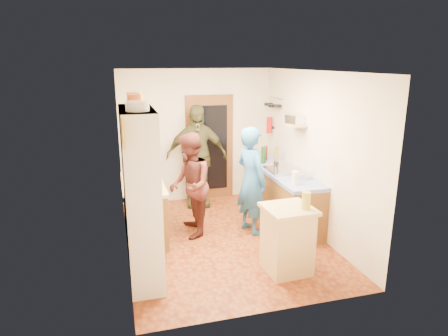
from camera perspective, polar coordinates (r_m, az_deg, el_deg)
name	(u,v)px	position (r m, az deg, el deg)	size (l,w,h in m)	color
floor	(224,239)	(6.48, -0.02, -10.06)	(3.00, 4.00, 0.02)	brown
ceiling	(224,70)	(5.86, -0.02, 13.78)	(3.00, 4.00, 0.02)	silver
wall_back	(197,136)	(7.95, -3.90, 4.61)	(3.00, 0.02, 2.60)	silver
wall_front	(275,204)	(4.22, 7.31, -5.11)	(3.00, 0.02, 2.60)	silver
wall_left	(121,166)	(5.83, -14.47, 0.26)	(0.02, 4.00, 2.60)	silver
wall_right	(314,153)	(6.59, 12.74, 2.07)	(0.02, 4.00, 2.60)	silver
door_frame	(210,148)	(8.01, -2.06, 2.90)	(0.95, 0.06, 2.10)	brown
door_glass	(210,148)	(7.98, -2.00, 2.85)	(0.70, 0.02, 1.70)	black
hutch_body	(141,196)	(5.13, -11.74, -3.96)	(0.40, 1.20, 2.20)	silver
hutch_top_shelf	(136,110)	(4.89, -12.43, 8.09)	(0.40, 1.14, 0.04)	silver
plate_stack	(137,106)	(4.62, -12.28, 8.64)	(0.26, 0.26, 0.11)	white
orange_pot_a	(135,101)	(4.96, -12.55, 9.34)	(0.20, 0.20, 0.16)	orange
orange_pot_b	(134,99)	(5.17, -12.69, 9.59)	(0.19, 0.19, 0.16)	orange
left_counter_base	(144,211)	(6.54, -11.35, -5.99)	(0.60, 1.40, 0.85)	brown
left_counter_top	(143,184)	(6.39, -11.55, -2.23)	(0.64, 1.44, 0.05)	#D5AE7E
toaster	(148,184)	(5.99, -10.86, -2.21)	(0.24, 0.16, 0.18)	white
kettle	(140,180)	(6.21, -11.96, -1.70)	(0.15, 0.15, 0.17)	white
orange_bowl	(147,176)	(6.55, -11.01, -1.09)	(0.22, 0.22, 0.10)	orange
chopping_board	(141,172)	(6.93, -11.76, -0.56)	(0.30, 0.22, 0.03)	#D5AE7E
right_counter_base	(282,197)	(7.13, 8.25, -4.08)	(0.60, 2.20, 0.84)	brown
right_counter_top	(283,172)	(7.00, 8.38, -0.59)	(0.62, 2.22, 0.06)	#1639BE
hob	(284,170)	(6.94, 8.57, -0.31)	(0.55, 0.58, 0.04)	silver
pot_on_hob	(280,164)	(6.97, 7.96, 0.53)	(0.21, 0.21, 0.14)	silver
bottle_a	(263,155)	(7.40, 5.63, 1.85)	(0.08, 0.08, 0.31)	#143F14
bottle_b	(266,153)	(7.64, 5.98, 2.12)	(0.07, 0.07, 0.28)	#591419
bottle_c	(277,155)	(7.48, 7.53, 1.91)	(0.08, 0.08, 0.31)	olive
paper_towel	(295,178)	(6.21, 10.11, -1.42)	(0.10, 0.10, 0.21)	white
mixing_bowl	(302,176)	(6.55, 11.12, -1.13)	(0.24, 0.24, 0.09)	silver
island_base	(287,241)	(5.45, 9.00, -10.28)	(0.55, 0.55, 0.86)	#D5AE7E
island_top	(289,209)	(5.27, 9.21, -5.80)	(0.62, 0.62, 0.05)	#D5AE7E
cutting_board	(283,207)	(5.28, 8.48, -5.59)	(0.35, 0.28, 0.02)	white
oil_jar	(306,200)	(5.21, 11.65, -4.56)	(0.11, 0.11, 0.23)	#AD9E2D
pan_rail	(276,98)	(7.82, 7.44, 9.90)	(0.02, 0.02, 0.65)	silver
pan_hang_a	(276,106)	(7.64, 7.50, 8.80)	(0.18, 0.18, 0.05)	black
pan_hang_b	(272,106)	(7.83, 6.92, 8.82)	(0.16, 0.16, 0.05)	black
pan_hang_c	(269,104)	(8.01, 6.38, 9.05)	(0.17, 0.17, 0.05)	black
wall_shelf	(295,125)	(6.85, 10.13, 6.10)	(0.26, 0.42, 0.03)	#D5AE7E
radio	(295,119)	(6.83, 10.16, 6.84)	(0.22, 0.30, 0.15)	silver
ext_bracket	(272,128)	(8.06, 6.88, 5.76)	(0.06, 0.10, 0.04)	black
fire_extinguisher	(269,125)	(8.03, 6.49, 6.10)	(0.11, 0.11, 0.32)	red
picture_frame	(123,132)	(4.16, -14.18, 4.98)	(0.03, 0.25, 0.30)	gold
person_hob	(254,181)	(6.44, 4.29, -1.80)	(0.64, 0.42, 1.76)	#2860A3
person_left	(191,185)	(6.37, -4.67, -2.38)	(0.81, 0.63, 1.67)	#4D211D
person_back	(197,156)	(7.60, -3.83, 1.67)	(1.15, 0.48, 1.96)	#403F23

